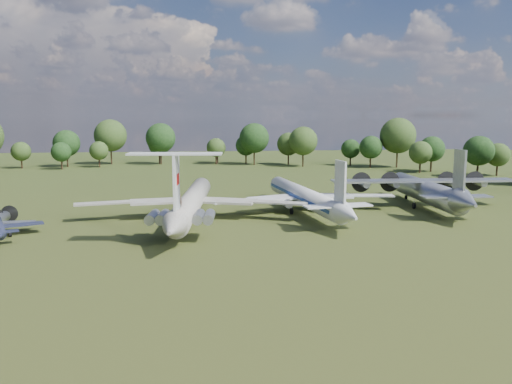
{
  "coord_description": "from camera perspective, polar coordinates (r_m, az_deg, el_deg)",
  "views": [
    {
      "loc": [
        3.38,
        -75.26,
        15.98
      ],
      "look_at": [
        11.92,
        -4.49,
        5.0
      ],
      "focal_mm": 35.0,
      "sensor_mm": 36.0,
      "label": 1
    }
  ],
  "objects": [
    {
      "name": "tu104_jet",
      "position": [
        82.88,
        5.52,
        -0.93
      ],
      "size": [
        36.48,
        45.59,
        4.2
      ],
      "primitive_type": null,
      "rotation": [
        0.0,
        0.0,
        0.13
      ],
      "color": "silver",
      "rests_on": "ground"
    },
    {
      "name": "person_on_il62",
      "position": [
        64.0,
        -8.68,
        -0.94
      ],
      "size": [
        0.65,
        0.52,
        1.55
      ],
      "primitive_type": "imported",
      "rotation": [
        0.0,
        0.0,
        2.84
      ],
      "color": "#8D6347",
      "rests_on": "il62_airliner"
    },
    {
      "name": "ground",
      "position": [
        77.01,
        -9.26,
        -3.34
      ],
      "size": [
        300.0,
        300.0,
        0.0
      ],
      "primitive_type": "plane",
      "color": "#234316",
      "rests_on": "ground"
    },
    {
      "name": "il62_airliner",
      "position": [
        76.93,
        -7.37,
        -1.58
      ],
      "size": [
        40.17,
        49.67,
        4.53
      ],
      "primitive_type": null,
      "rotation": [
        0.0,
        0.0,
        -0.1
      ],
      "color": "silver",
      "rests_on": "ground"
    },
    {
      "name": "an12_transport",
      "position": [
        91.92,
        18.76,
        -0.22
      ],
      "size": [
        34.17,
        37.8,
        4.77
      ],
      "primitive_type": null,
      "rotation": [
        0.0,
        0.0,
        -0.05
      ],
      "color": "#ADAFB5",
      "rests_on": "ground"
    }
  ]
}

